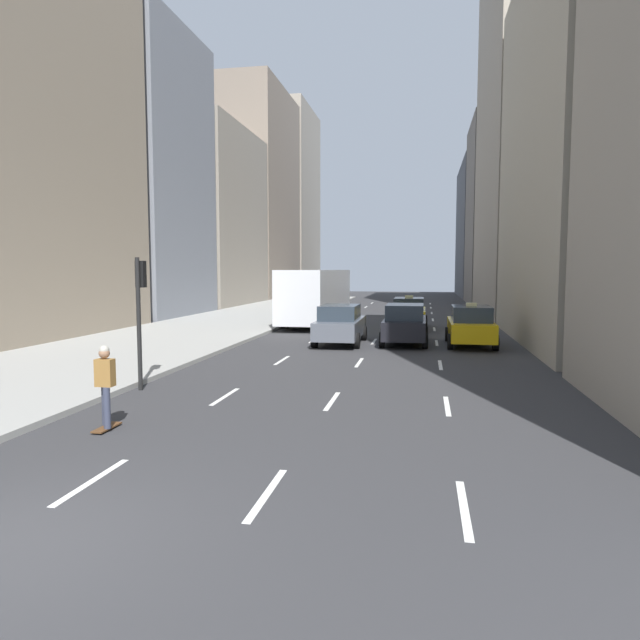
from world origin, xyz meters
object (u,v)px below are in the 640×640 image
object	(u,v)px
taxi_lead	(471,326)
taxi_second	(409,313)
sedan_silver_behind	(405,324)
sedan_black_near	(340,324)
city_bus	(317,294)
traffic_light_pole	(140,302)
skateboarder	(105,383)

from	to	relation	value
taxi_lead	taxi_second	size ratio (longest dim) A/B	1.00
sedan_silver_behind	taxi_lead	bearing A→B (deg)	-2.71
taxi_second	sedan_black_near	distance (m)	7.69
sedan_black_near	city_bus	distance (m)	9.85
taxi_lead	traffic_light_pole	distance (m)	14.51
taxi_second	city_bus	bearing A→B (deg)	158.22
sedan_silver_behind	city_bus	xyz separation A→B (m)	(-5.61, 8.89, 0.89)
taxi_second	traffic_light_pole	size ratio (longest dim) A/B	1.22
city_bus	skateboarder	size ratio (longest dim) A/B	6.65
traffic_light_pole	sedan_black_near	bearing A→B (deg)	69.28
taxi_second	sedan_silver_behind	xyz separation A→B (m)	(0.00, -6.65, 0.02)
taxi_lead	sedan_silver_behind	xyz separation A→B (m)	(-2.80, 0.13, 0.02)
taxi_lead	skateboarder	world-z (taller)	taxi_lead
sedan_black_near	sedan_silver_behind	xyz separation A→B (m)	(2.80, 0.51, 0.01)
taxi_lead	sedan_black_near	distance (m)	5.61
sedan_black_near	traffic_light_pole	size ratio (longest dim) A/B	1.26
taxi_lead	city_bus	distance (m)	12.37
taxi_lead	traffic_light_pole	bearing A→B (deg)	-131.42
city_bus	traffic_light_pole	distance (m)	19.89
taxi_lead	traffic_light_pole	xyz separation A→B (m)	(-9.55, -10.82, 1.53)
sedan_silver_behind	skateboarder	distance (m)	15.77
city_bus	taxi_second	bearing A→B (deg)	-21.78
city_bus	traffic_light_pole	xyz separation A→B (m)	(-1.14, -19.84, 0.62)
sedan_silver_behind	sedan_black_near	bearing A→B (deg)	-169.64
taxi_lead	taxi_second	distance (m)	7.33
traffic_light_pole	sedan_silver_behind	bearing A→B (deg)	58.36
taxi_lead	sedan_black_near	size ratio (longest dim) A/B	0.97
taxi_lead	traffic_light_pole	size ratio (longest dim) A/B	1.22
sedan_silver_behind	traffic_light_pole	world-z (taller)	traffic_light_pole
taxi_second	sedan_silver_behind	world-z (taller)	taxi_second
sedan_black_near	skateboarder	distance (m)	14.51
taxi_lead	sedan_black_near	xyz separation A→B (m)	(-5.60, -0.38, 0.00)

